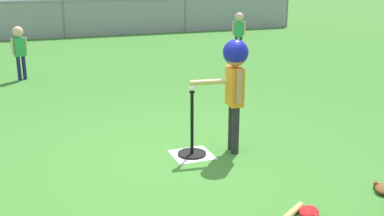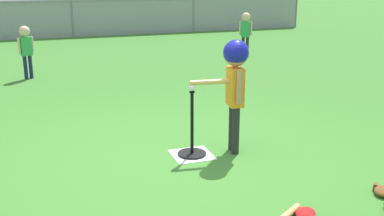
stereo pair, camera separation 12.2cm
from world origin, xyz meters
The scene contains 10 objects.
ground_plane centered at (0.00, 0.00, 0.00)m, with size 60.00×60.00×0.00m, color #3D7A2D.
home_plate centered at (0.27, 0.05, 0.00)m, with size 0.44×0.44×0.01m, color white.
batting_tee centered at (0.27, 0.05, 0.12)m, with size 0.32×0.32×0.74m.
baseball_on_tee centered at (0.27, 0.05, 0.78)m, with size 0.07×0.07×0.07m, color white.
batter_child centered at (0.74, -0.01, 0.91)m, with size 0.65×0.36×1.28m.
fielder_deep_right centered at (3.58, 5.57, 0.67)m, with size 0.27×0.21×1.05m.
fielder_deep_center centered at (-1.40, 4.74, 0.65)m, with size 0.29×0.20×1.01m.
glove_near_bats centered at (0.71, -1.57, 0.04)m, with size 0.27×0.27×0.07m.
glove_outfield_drop centered at (1.61, -1.45, 0.04)m, with size 0.27×0.27×0.07m.
outfield_fence centered at (0.00, 10.47, 0.62)m, with size 16.06×0.06×1.15m.
Camera 2 is at (-1.35, -4.52, 1.98)m, focal length 43.35 mm.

